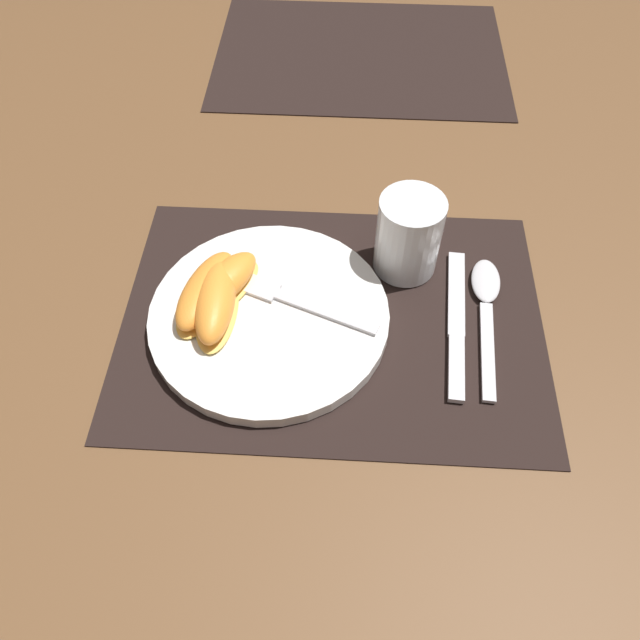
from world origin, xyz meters
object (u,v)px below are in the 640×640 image
Objects in this scene: juice_glass at (408,239)px; knife at (456,325)px; citrus_wedge_1 at (206,291)px; citrus_wedge_2 at (216,303)px; spoon at (486,298)px; plate at (269,316)px; fork at (283,296)px; citrus_wedge_0 at (223,284)px.

knife is (0.06, -0.09, -0.04)m from juice_glass.
citrus_wedge_2 is (0.01, -0.02, 0.00)m from citrus_wedge_1.
spoon is 0.31m from citrus_wedge_2.
knife is at bearing 0.75° from plate.
juice_glass reaches higher than fork.
juice_glass is at bearing 24.62° from citrus_wedge_2.
fork is 1.60× the size of citrus_wedge_2.
juice_glass is 0.77× the size of citrus_wedge_1.
juice_glass is at bearing 19.52° from citrus_wedge_1.
citrus_wedge_2 reaches higher than fork.
citrus_wedge_1 is 0.02m from citrus_wedge_2.
juice_glass is at bearing 31.39° from plate.
plate is 2.24× the size of citrus_wedge_2.
spoon reaches higher than knife.
citrus_wedge_2 is at bearing -177.24° from plate.
citrus_wedge_2 reaches higher than plate.
juice_glass is 0.24m from citrus_wedge_1.
citrus_wedge_0 is (-0.07, 0.00, 0.01)m from fork.
juice_glass is 0.48× the size of knife.
knife is at bearing -5.36° from fork.
spoon is at bearing 5.11° from fork.
citrus_wedge_2 is (-0.21, -0.10, -0.01)m from juice_glass.
citrus_wedge_0 is 0.90× the size of citrus_wedge_1.
citrus_wedge_1 reaches higher than plate.
citrus_wedge_0 is 0.02m from citrus_wedge_1.
spoon is at bearing 4.98° from citrus_wedge_1.
knife is 0.05m from spoon.
citrus_wedge_0 is at bearing -176.91° from spoon.
plate reaches higher than spoon.
juice_glass is 0.83× the size of citrus_wedge_2.
fork is 0.09m from citrus_wedge_1.
citrus_wedge_1 reaches higher than knife.
knife is 1.74× the size of citrus_wedge_2.
juice_glass is 0.86× the size of citrus_wedge_0.
fork reaches higher than spoon.
fork is at bearing -3.87° from citrus_wedge_0.
fork is (0.01, 0.02, 0.01)m from plate.
fork reaches higher than plate.
juice_glass is 0.22m from citrus_wedge_0.
citrus_wedge_2 reaches higher than knife.
juice_glass is at bearing 150.86° from spoon.
citrus_wedge_2 reaches higher than citrus_wedge_0.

